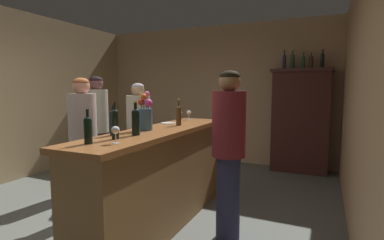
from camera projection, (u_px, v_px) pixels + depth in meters
floor at (101, 228)px, 3.18m from camera, size 8.84×8.84×0.00m
wall_back at (213, 94)px, 6.17m from camera, size 4.99×0.12×2.77m
wall_right at (379, 105)px, 2.01m from camera, size 0.12×6.92×2.77m
bar_counter at (160, 178)px, 3.16m from camera, size 0.56×2.42×1.07m
display_cabinet at (300, 119)px, 5.23m from camera, size 1.04×0.38×1.85m
wine_bottle_syrah at (113, 121)px, 2.70m from camera, size 0.07×0.07×0.30m
wine_bottle_pinot at (136, 120)px, 2.70m from camera, size 0.07×0.07×0.32m
wine_bottle_merlot at (88, 129)px, 2.28m from camera, size 0.06×0.06×0.27m
wine_bottle_chardonnay at (115, 123)px, 2.49m from camera, size 0.06×0.06×0.32m
wine_bottle_malbec at (179, 114)px, 3.42m from camera, size 0.06×0.06×0.31m
wine_glass_front at (179, 113)px, 3.77m from camera, size 0.07×0.07×0.16m
wine_glass_mid at (115, 131)px, 2.29m from camera, size 0.07×0.07×0.14m
wine_glass_rear at (189, 113)px, 4.07m from camera, size 0.07×0.07×0.13m
flower_arrangement at (145, 115)px, 3.03m from camera, size 0.16×0.15×0.40m
cheese_plate at (168, 123)px, 3.61m from camera, size 0.18×0.18×0.01m
display_bottle_left at (284, 61)px, 5.25m from camera, size 0.06×0.06×0.33m
display_bottle_midleft at (292, 60)px, 5.19m from camera, size 0.08×0.08×0.33m
display_bottle_center at (303, 61)px, 5.12m from camera, size 0.06×0.06×0.28m
display_bottle_midright at (311, 61)px, 5.07m from camera, size 0.08×0.08×0.29m
display_bottle_right at (322, 60)px, 4.99m from camera, size 0.06×0.06×0.31m
patron_by_cabinet at (83, 141)px, 3.37m from camera, size 0.31×0.31×1.62m
patron_redhead at (139, 130)px, 4.49m from camera, size 0.36×0.36×1.58m
patron_in_navy at (98, 126)px, 4.41m from camera, size 0.33×0.33×1.68m
bartender at (229, 147)px, 2.86m from camera, size 0.33×0.33×1.67m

